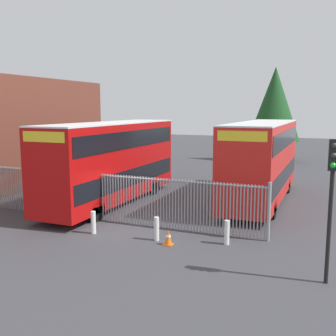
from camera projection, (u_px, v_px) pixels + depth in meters
ground_plane at (192, 190)px, 25.12m from camera, size 100.00×100.00×0.00m
palisade_fence at (107, 196)px, 18.18m from camera, size 14.77×0.14×2.35m
double_decker_bus_near_gate at (112, 159)px, 21.41m from camera, size 2.54×10.81×4.42m
double_decker_bus_behind_fence_left at (262, 158)px, 21.83m from camera, size 2.54×10.81×4.42m
bollard_near_left at (50, 212)px, 18.05m from camera, size 0.20×0.20×0.95m
bollard_center_front at (93, 222)px, 16.41m from camera, size 0.20×0.20×0.95m
bollard_near_right at (157, 229)px, 15.55m from camera, size 0.20×0.20×0.95m
bollard_far_right at (227, 232)px, 15.10m from camera, size 0.20×0.20×0.95m
traffic_cone_mid_forecourt at (168, 238)px, 15.06m from camera, size 0.34×0.34×0.59m
traffic_light_kerbside at (332, 185)px, 11.36m from camera, size 0.28×0.33×4.30m
tree_tall_back at (275, 104)px, 38.20m from camera, size 4.96×4.96×9.09m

